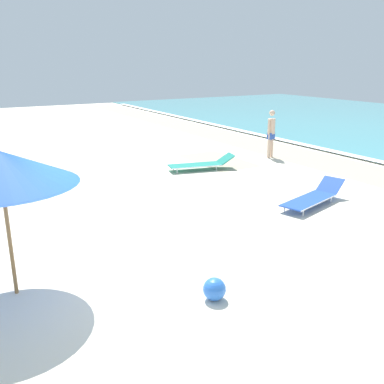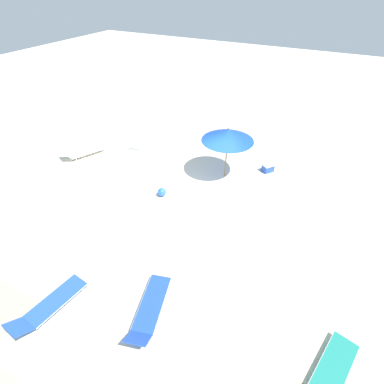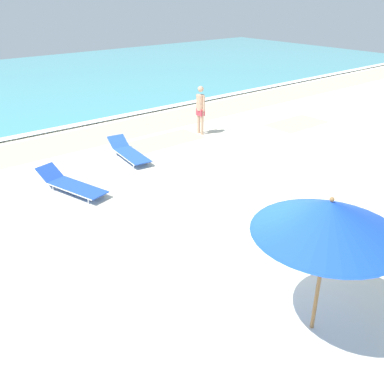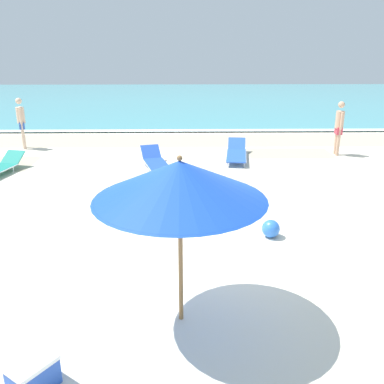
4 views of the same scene
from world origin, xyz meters
TOP-DOWN VIEW (x-y plane):
  - ground_plane at (0.00, 0.01)m, footprint 60.00×60.00m
  - beach_umbrella at (-0.32, -1.73)m, footprint 2.20×2.20m
  - sun_lounger_under_umbrella at (-5.61, 4.91)m, footprint 1.10×2.27m
  - sun_lounger_near_water_left at (-1.10, 5.44)m, footprint 1.18×2.30m
  - beachgoer_wading_adult at (-5.93, 8.12)m, footprint 0.27×0.43m
  - beach_ball at (1.40, 0.83)m, footprint 0.35×0.35m

SIDE VIEW (x-z plane):
  - ground_plane at x=0.00m, z-range -0.16..0.00m
  - beach_ball at x=1.40m, z-range 0.00..0.35m
  - sun_lounger_under_umbrella at x=-5.61m, z-range -0.03..0.44m
  - sun_lounger_near_water_left at x=-1.10m, z-range -0.05..0.46m
  - beachgoer_wading_adult at x=-5.93m, z-range 0.12..1.88m
  - beach_umbrella at x=-0.32m, z-range 0.84..3.17m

